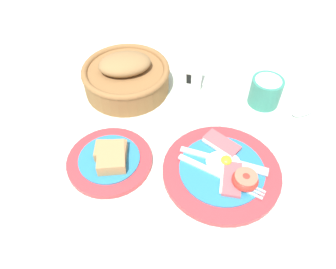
{
  "coord_description": "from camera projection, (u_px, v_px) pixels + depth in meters",
  "views": [
    {
      "loc": [
        -0.01,
        -0.38,
        0.56
      ],
      "look_at": [
        -0.05,
        0.09,
        0.02
      ],
      "focal_mm": 35.0,
      "sensor_mm": 36.0,
      "label": 1
    }
  ],
  "objects": [
    {
      "name": "fork_on_cloth",
      "position": [
        98.0,
        225.0,
        0.6
      ],
      "size": [
        0.17,
        0.1,
        0.01
      ],
      "rotation": [
        0.0,
        0.0,
        2.66
      ],
      "color": "silver",
      "rests_on": "ground_plane"
    },
    {
      "name": "breakfast_plate",
      "position": [
        224.0,
        171.0,
        0.67
      ],
      "size": [
        0.24,
        0.24,
        0.04
      ],
      "color": "red",
      "rests_on": "ground_plane"
    },
    {
      "name": "ground_plane",
      "position": [
        187.0,
        177.0,
        0.67
      ],
      "size": [
        3.0,
        3.0,
        0.0
      ],
      "primitive_type": "plane",
      "color": "#B7CCB7"
    },
    {
      "name": "teaspoon_by_saucer",
      "position": [
        295.0,
        115.0,
        0.78
      ],
      "size": [
        0.18,
        0.11,
        0.01
      ],
      "rotation": [
        0.0,
        0.0,
        0.53
      ],
      "color": "silver",
      "rests_on": "ground_plane"
    },
    {
      "name": "sugar_cup",
      "position": [
        266.0,
        91.0,
        0.79
      ],
      "size": [
        0.08,
        0.08,
        0.07
      ],
      "color": "#337F6B",
      "rests_on": "ground_plane"
    },
    {
      "name": "bread_plate",
      "position": [
        110.0,
        159.0,
        0.69
      ],
      "size": [
        0.18,
        0.18,
        0.04
      ],
      "color": "red",
      "rests_on": "ground_plane"
    },
    {
      "name": "number_card",
      "position": [
        190.0,
        77.0,
        0.83
      ],
      "size": [
        0.07,
        0.05,
        0.07
      ],
      "rotation": [
        0.0,
        0.0,
        -0.12
      ],
      "color": "white",
      "rests_on": "ground_plane"
    },
    {
      "name": "bread_basket",
      "position": [
        126.0,
        76.0,
        0.82
      ],
      "size": [
        0.22,
        0.22,
        0.1
      ],
      "color": "brown",
      "rests_on": "ground_plane"
    }
  ]
}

